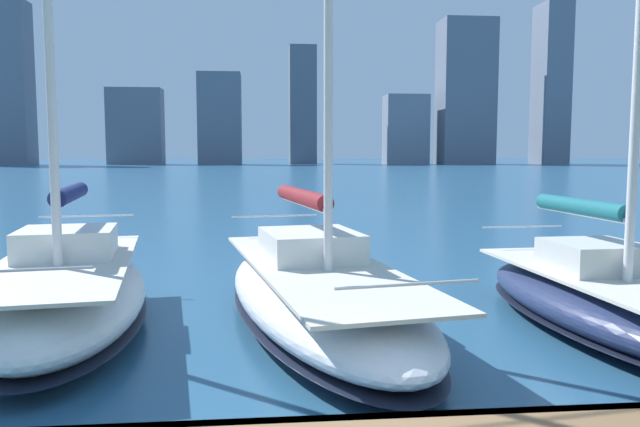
% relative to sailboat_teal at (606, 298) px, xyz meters
% --- Properties ---
extents(city_skyline, '(164.37, 19.37, 48.83)m').
position_rel_sailboat_teal_xyz_m(city_skyline, '(4.42, -153.98, 17.02)').
color(city_skyline, slate).
rests_on(city_skyline, ground).
extents(sailboat_teal, '(3.00, 7.67, 10.11)m').
position_rel_sailboat_teal_xyz_m(sailboat_teal, '(0.00, 0.00, 0.00)').
color(sailboat_teal, navy).
rests_on(sailboat_teal, ground).
extents(sailboat_maroon, '(4.42, 9.62, 11.79)m').
position_rel_sailboat_teal_xyz_m(sailboat_maroon, '(5.24, -0.84, 0.06)').
color(sailboat_maroon, white).
rests_on(sailboat_maroon, ground).
extents(sailboat_navy, '(3.89, 7.98, 12.59)m').
position_rel_sailboat_teal_xyz_m(sailboat_navy, '(9.88, -0.96, 0.13)').
color(sailboat_navy, white).
rests_on(sailboat_navy, ground).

